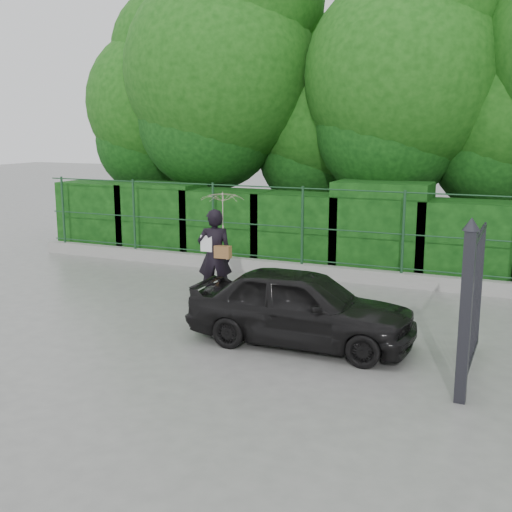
% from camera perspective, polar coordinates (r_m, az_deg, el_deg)
% --- Properties ---
extents(ground, '(80.00, 80.00, 0.00)m').
position_cam_1_polar(ground, '(11.16, -5.86, -6.49)').
color(ground, gray).
extents(kerb, '(14.00, 0.25, 0.30)m').
position_cam_1_polar(kerb, '(15.05, 2.65, -1.13)').
color(kerb, '#9E9E99').
rests_on(kerb, ground).
extents(fence, '(14.13, 0.06, 1.80)m').
position_cam_1_polar(fence, '(14.78, 3.49, 2.77)').
color(fence, '#1A4224').
rests_on(fence, kerb).
extents(hedge, '(14.20, 1.20, 2.17)m').
position_cam_1_polar(hedge, '(15.83, 3.87, 2.43)').
color(hedge, black).
rests_on(hedge, ground).
extents(trees, '(17.10, 6.15, 8.08)m').
position_cam_1_polar(trees, '(17.47, 10.43, 15.19)').
color(trees, black).
rests_on(trees, ground).
extents(gate, '(0.22, 2.33, 2.36)m').
position_cam_1_polar(gate, '(8.78, 18.47, -3.91)').
color(gate, '#25252B').
rests_on(gate, ground).
extents(woman, '(0.97, 0.88, 2.19)m').
position_cam_1_polar(woman, '(12.54, -3.34, 2.02)').
color(woman, black).
rests_on(woman, ground).
extents(car, '(3.64, 1.50, 1.23)m').
position_cam_1_polar(car, '(10.23, 4.04, -4.51)').
color(car, black).
rests_on(car, ground).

